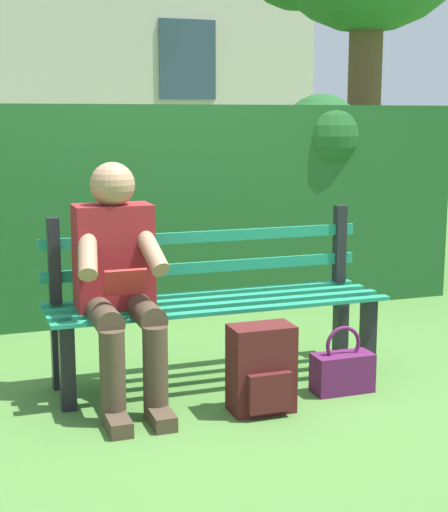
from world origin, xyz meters
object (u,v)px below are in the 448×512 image
(person_seated, at_px, (119,277))
(backpack, at_px, (262,370))
(park_bench, at_px, (214,300))
(handbag, at_px, (342,371))

(person_seated, relative_size, backpack, 2.78)
(park_bench, xyz_separation_m, backpack, (-0.06, 0.54, -0.22))
(backpack, height_order, handbag, backpack)
(park_bench, bearing_deg, backpack, 95.83)
(person_seated, bearing_deg, handbag, 165.90)
(park_bench, distance_m, backpack, 0.59)
(person_seated, height_order, backpack, person_seated)
(backpack, bearing_deg, park_bench, -84.17)
(park_bench, bearing_deg, handbag, 141.43)
(person_seated, xyz_separation_m, handbag, (-1.08, 0.27, -0.51))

